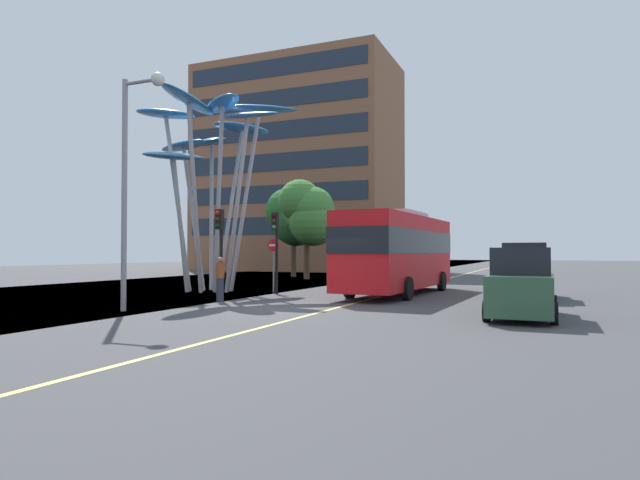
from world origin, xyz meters
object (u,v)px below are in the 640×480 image
(traffic_light_kerb_near, at_px, (220,235))
(traffic_light_opposite, at_px, (360,244))
(car_parked_near, at_px, (522,285))
(street_lamp, at_px, (133,161))
(car_parked_mid, at_px, (525,273))
(pedestrian, at_px, (220,279))
(no_entry_sign, at_px, (273,257))
(leaf_sculpture, at_px, (210,140))
(traffic_light_island_mid, at_px, (337,241))
(traffic_light_kerb_far, at_px, (276,235))
(red_bus, at_px, (399,249))

(traffic_light_kerb_near, bearing_deg, traffic_light_opposite, 88.61)
(car_parked_near, height_order, street_lamp, street_lamp)
(car_parked_mid, distance_m, pedestrian, 12.62)
(traffic_light_kerb_near, distance_m, no_entry_sign, 4.72)
(car_parked_mid, distance_m, no_entry_sign, 11.30)
(traffic_light_opposite, distance_m, car_parked_mid, 14.99)
(leaf_sculpture, bearing_deg, pedestrian, -51.50)
(traffic_light_kerb_near, height_order, car_parked_mid, traffic_light_kerb_near)
(traffic_light_island_mid, height_order, no_entry_sign, traffic_light_island_mid)
(car_parked_mid, bearing_deg, street_lamp, -138.24)
(leaf_sculpture, height_order, traffic_light_opposite, leaf_sculpture)
(street_lamp, height_order, no_entry_sign, street_lamp)
(traffic_light_island_mid, bearing_deg, traffic_light_kerb_far, -89.10)
(traffic_light_kerb_near, relative_size, traffic_light_island_mid, 1.01)
(traffic_light_kerb_far, distance_m, no_entry_sign, 1.45)
(no_entry_sign, bearing_deg, traffic_light_kerb_near, -89.60)
(pedestrian, bearing_deg, traffic_light_island_mid, 89.16)
(traffic_light_island_mid, distance_m, traffic_light_opposite, 4.41)
(car_parked_mid, bearing_deg, pedestrian, -150.07)
(leaf_sculpture, distance_m, pedestrian, 8.89)
(traffic_light_kerb_near, distance_m, pedestrian, 1.81)
(traffic_light_opposite, bearing_deg, traffic_light_kerb_far, -89.34)
(traffic_light_kerb_far, bearing_deg, traffic_light_kerb_near, -98.16)
(leaf_sculpture, relative_size, traffic_light_kerb_near, 2.61)
(traffic_light_kerb_far, xyz_separation_m, street_lamp, (-1.00, -8.17, 2.21))
(traffic_light_kerb_near, relative_size, car_parked_near, 0.85)
(traffic_light_kerb_near, relative_size, traffic_light_kerb_far, 0.97)
(traffic_light_kerb_far, relative_size, car_parked_mid, 0.84)
(leaf_sculpture, distance_m, traffic_light_kerb_far, 6.26)
(red_bus, xyz_separation_m, traffic_light_kerb_far, (-5.20, -2.20, 0.65))
(traffic_light_island_mid, bearing_deg, pedestrian, -90.84)
(traffic_light_kerb_near, bearing_deg, pedestrian, -54.70)
(red_bus, xyz_separation_m, street_lamp, (-6.19, -10.38, 2.86))
(traffic_light_kerb_far, bearing_deg, pedestrian, -94.28)
(traffic_light_opposite, xyz_separation_m, no_entry_sign, (-0.43, -11.67, -0.75))
(leaf_sculpture, xyz_separation_m, car_parked_near, (14.80, -5.56, -6.55))
(red_bus, xyz_separation_m, no_entry_sign, (-5.77, -1.33, -0.36))
(traffic_light_island_mid, distance_m, car_parked_mid, 12.37)
(traffic_light_kerb_far, relative_size, pedestrian, 2.15)
(leaf_sculpture, xyz_separation_m, street_lamp, (2.99, -8.71, -2.59))
(car_parked_near, relative_size, no_entry_sign, 1.68)
(car_parked_near, xyz_separation_m, street_lamp, (-11.81, -3.15, 3.96))
(car_parked_near, bearing_deg, traffic_light_kerb_far, 155.08)
(no_entry_sign, bearing_deg, car_parked_near, -27.37)
(traffic_light_island_mid, height_order, car_parked_mid, traffic_light_island_mid)
(street_lamp, bearing_deg, car_parked_near, 14.92)
(traffic_light_kerb_near, height_order, car_parked_near, traffic_light_kerb_near)
(street_lamp, relative_size, no_entry_sign, 3.02)
(pedestrian, bearing_deg, car_parked_mid, 29.93)
(traffic_light_kerb_near, relative_size, traffic_light_opposite, 1.08)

